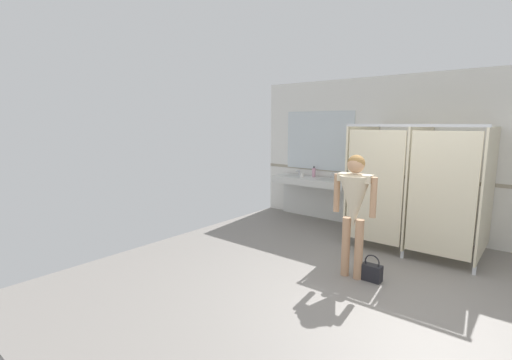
{
  "coord_description": "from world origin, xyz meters",
  "views": [
    {
      "loc": [
        1.29,
        -3.87,
        2.03
      ],
      "look_at": [
        -2.29,
        0.48,
        1.12
      ],
      "focal_mm": 24.82,
      "sensor_mm": 36.0,
      "label": 1
    }
  ],
  "objects_px": {
    "handbag": "(372,272)",
    "soap_dispenser": "(314,172)",
    "paper_cup": "(302,175)",
    "person_standing": "(354,201)"
  },
  "relations": [
    {
      "from": "handbag",
      "to": "paper_cup",
      "type": "relative_size",
      "value": 3.81
    },
    {
      "from": "handbag",
      "to": "paper_cup",
      "type": "xyz_separation_m",
      "value": [
        -2.33,
        2.0,
        0.82
      ]
    },
    {
      "from": "person_standing",
      "to": "handbag",
      "type": "height_order",
      "value": "person_standing"
    },
    {
      "from": "person_standing",
      "to": "soap_dispenser",
      "type": "distance_m",
      "value": 3.02
    },
    {
      "from": "handbag",
      "to": "soap_dispenser",
      "type": "bearing_deg",
      "value": 134.33
    },
    {
      "from": "handbag",
      "to": "soap_dispenser",
      "type": "xyz_separation_m",
      "value": [
        -2.2,
        2.25,
        0.87
      ]
    },
    {
      "from": "soap_dispenser",
      "to": "paper_cup",
      "type": "relative_size",
      "value": 2.45
    },
    {
      "from": "soap_dispenser",
      "to": "paper_cup",
      "type": "xyz_separation_m",
      "value": [
        -0.13,
        -0.25,
        -0.05
      ]
    },
    {
      "from": "paper_cup",
      "to": "handbag",
      "type": "bearing_deg",
      "value": -40.58
    },
    {
      "from": "person_standing",
      "to": "paper_cup",
      "type": "xyz_separation_m",
      "value": [
        -2.08,
        2.06,
        -0.09
      ]
    }
  ]
}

